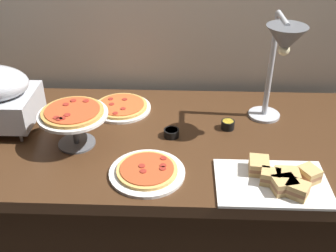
# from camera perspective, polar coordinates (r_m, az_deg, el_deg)

# --- Properties ---
(buffet_table) EXTENTS (1.90, 0.84, 0.76)m
(buffet_table) POSITION_cam_1_polar(r_m,az_deg,el_deg) (1.93, -0.85, -10.76)
(buffet_table) COLOR #422816
(buffet_table) RESTS_ON ground_plane
(heat_lamp) EXTENTS (0.15, 0.31, 0.48)m
(heat_lamp) POSITION_cam_1_polar(r_m,az_deg,el_deg) (1.61, 15.61, 10.28)
(heat_lamp) COLOR #B7BABF
(heat_lamp) RESTS_ON buffet_table
(pizza_plate_front) EXTENTS (0.28, 0.28, 0.03)m
(pizza_plate_front) POSITION_cam_1_polar(r_m,az_deg,el_deg) (1.49, -2.93, -6.34)
(pizza_plate_front) COLOR white
(pizza_plate_front) RESTS_ON buffet_table
(pizza_plate_center) EXTENTS (0.27, 0.27, 0.03)m
(pizza_plate_center) POSITION_cam_1_polar(r_m,az_deg,el_deg) (1.90, -6.53, 2.66)
(pizza_plate_center) COLOR white
(pizza_plate_center) RESTS_ON buffet_table
(pizza_plate_raised_stand) EXTENTS (0.27, 0.27, 0.16)m
(pizza_plate_raised_stand) POSITION_cam_1_polar(r_m,az_deg,el_deg) (1.62, -13.10, 1.31)
(pizza_plate_raised_stand) COLOR #595B60
(pizza_plate_raised_stand) RESTS_ON buffet_table
(sandwich_platter) EXTENTS (0.39, 0.26, 0.06)m
(sandwich_platter) POSITION_cam_1_polar(r_m,az_deg,el_deg) (1.48, 15.15, -7.28)
(sandwich_platter) COLOR white
(sandwich_platter) RESTS_ON buffet_table
(sauce_cup_near) EXTENTS (0.06, 0.06, 0.03)m
(sauce_cup_near) POSITION_cam_1_polar(r_m,az_deg,el_deg) (1.68, 0.47, -0.99)
(sauce_cup_near) COLOR black
(sauce_cup_near) RESTS_ON buffet_table
(sauce_cup_far) EXTENTS (0.06, 0.06, 0.04)m
(sauce_cup_far) POSITION_cam_1_polar(r_m,az_deg,el_deg) (1.75, 8.35, 0.22)
(sauce_cup_far) COLOR black
(sauce_cup_far) RESTS_ON buffet_table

